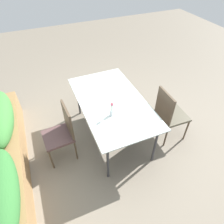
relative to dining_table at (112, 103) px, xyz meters
The scene contains 6 objects.
ground_plane 0.73m from the dining_table, 140.93° to the left, with size 12.00×12.00×0.00m, color #756B5B.
dining_table is the anchor object (origin of this frame).
chair_near_left 0.94m from the dining_table, 114.74° to the right, with size 0.45×0.45×0.97m.
chair_far_side 0.87m from the dining_table, 95.94° to the left, with size 0.45×0.45×0.94m.
flower_vase 0.36m from the dining_table, 156.11° to the left, with size 0.05×0.06×0.24m.
planter_box 1.71m from the dining_table, 94.71° to the left, with size 2.93×0.45×0.79m.
Camera 1 is at (-2.12, 0.86, 2.71)m, focal length 31.76 mm.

